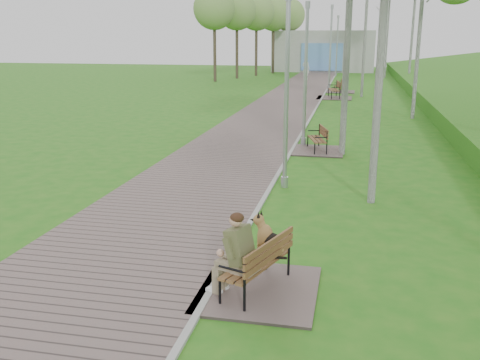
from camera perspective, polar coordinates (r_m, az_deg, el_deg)
The scene contains 13 objects.
ground at distance 6.63m, azimuth -6.07°, elevation -16.67°, with size 120.00×120.00×0.00m, color #226D17.
walkway at distance 27.29m, azimuth 4.46°, elevation 7.79°, with size 3.50×67.00×0.04m, color #6D5C58.
kerb at distance 27.12m, azimuth 8.16°, elevation 7.64°, with size 0.10×67.00×0.05m, color #999993.
building_north at distance 56.43m, azimuth 8.90°, elevation 13.43°, with size 10.00×5.20×4.00m.
bench_main at distance 7.51m, azimuth 1.35°, elevation -9.17°, with size 1.63×1.81×1.42m.
bench_second at distance 16.82m, azimuth 8.22°, elevation 3.62°, with size 1.55×1.73×0.95m.
bench_third at distance 31.66m, azimuth 9.99°, elevation 8.99°, with size 1.96×2.18×1.20m.
bench_far at distance 35.32m, azimuth 10.62°, elevation 9.54°, with size 1.78×1.98×1.09m.
lamp_post_near at distance 12.36m, azimuth 4.97°, elevation 8.51°, with size 0.17×0.17×4.44m.
lamp_post_second at distance 17.41m, azimuth 6.99°, elevation 10.49°, with size 0.17×0.17×4.52m.
lamp_post_third at distance 36.36m, azimuth 9.61°, elevation 13.42°, with size 0.21×0.21×5.42m.
lamp_post_far at distance 49.41m, azimuth 10.30°, elevation 13.67°, with size 0.20×0.20×5.22m.
pedestrian_near at distance 44.78m, azimuth 7.04°, elevation 11.70°, with size 0.65×0.43×1.79m, color silver.
Camera 1 is at (1.83, -5.34, 3.48)m, focal length 40.00 mm.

